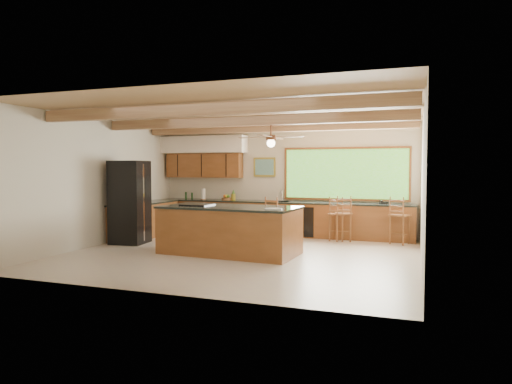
% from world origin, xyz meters
% --- Properties ---
extents(ground, '(7.20, 7.20, 0.00)m').
position_xyz_m(ground, '(0.00, 0.00, 0.00)').
color(ground, '#C3B1A1').
rests_on(ground, ground).
extents(room_shell, '(7.27, 6.54, 3.02)m').
position_xyz_m(room_shell, '(-0.17, 0.65, 2.21)').
color(room_shell, beige).
rests_on(room_shell, ground).
extents(counter_run, '(7.12, 3.10, 1.23)m').
position_xyz_m(counter_run, '(-0.82, 2.52, 0.46)').
color(counter_run, brown).
rests_on(counter_run, ground).
extents(island, '(2.98, 1.54, 1.03)m').
position_xyz_m(island, '(-0.25, -0.04, 0.51)').
color(island, brown).
rests_on(island, ground).
extents(refrigerator, '(0.85, 0.83, 2.00)m').
position_xyz_m(refrigerator, '(-3.05, 0.40, 1.00)').
color(refrigerator, black).
rests_on(refrigerator, ground).
extents(bar_stool_a, '(0.42, 0.42, 1.12)m').
position_xyz_m(bar_stool_a, '(1.61, 2.39, 0.66)').
color(bar_stool_a, brown).
rests_on(bar_stool_a, ground).
extents(bar_stool_b, '(0.48, 0.48, 1.13)m').
position_xyz_m(bar_stool_b, '(0.24, 1.58, 0.67)').
color(bar_stool_b, brown).
rests_on(bar_stool_b, ground).
extents(bar_stool_c, '(0.54, 0.54, 1.15)m').
position_xyz_m(bar_stool_c, '(3.12, 2.39, 0.68)').
color(bar_stool_c, brown).
rests_on(bar_stool_c, ground).
extents(bar_stool_d, '(0.51, 0.51, 1.15)m').
position_xyz_m(bar_stool_d, '(1.77, 2.39, 0.68)').
color(bar_stool_d, brown).
rests_on(bar_stool_d, ground).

